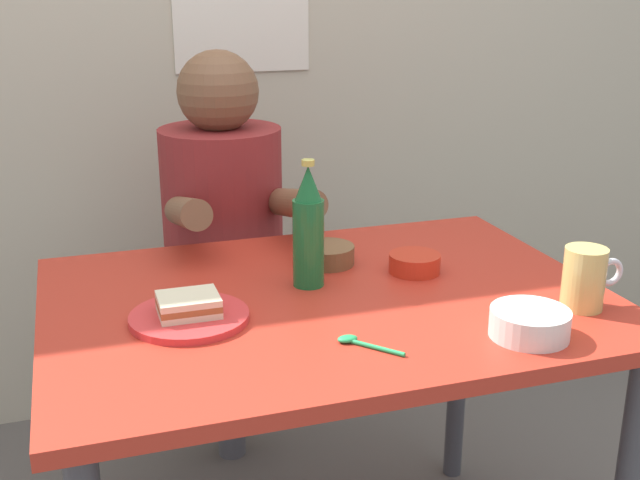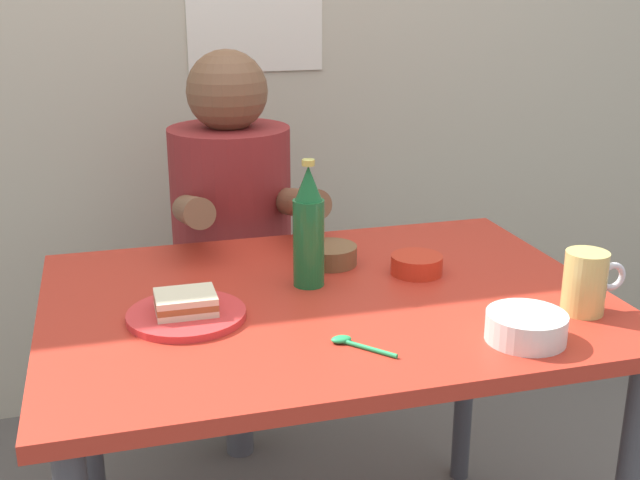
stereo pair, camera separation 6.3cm
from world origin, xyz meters
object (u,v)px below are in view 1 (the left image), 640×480
dining_table (328,338)px  person_seated (223,206)px  stool (228,346)px  sauce_bowl_chili (415,262)px  beer_mug (585,278)px  plate_orange (189,317)px  beer_bottle (308,230)px  sandwich (189,305)px

dining_table → person_seated: size_ratio=1.53×
stool → sauce_bowl_chili: (0.30, -0.56, 0.41)m
beer_mug → plate_orange: bearing=166.7°
stool → beer_bottle: size_ratio=1.72×
sandwich → beer_mug: bearing=-13.3°
dining_table → sandwich: bearing=-172.5°
stool → sauce_bowl_chili: size_ratio=4.09×
stool → beer_mug: size_ratio=3.57×
dining_table → sauce_bowl_chili: size_ratio=10.00×
stool → beer_mug: (0.53, -0.84, 0.45)m
beer_mug → beer_bottle: beer_bottle is taller
person_seated → sandwich: person_seated is taller
dining_table → beer_bottle: size_ratio=4.20×
sauce_bowl_chili → plate_orange: bearing=-168.2°
stool → beer_mug: beer_mug is taller
dining_table → beer_mug: 0.51m
plate_orange → sandwich: (0.00, 0.00, 0.02)m
dining_table → sandwich: 0.31m
sandwich → beer_mug: 0.74m
dining_table → beer_mug: bearing=-25.2°
beer_mug → beer_bottle: bearing=149.3°
dining_table → stool: (-0.09, 0.63, -0.30)m
plate_orange → beer_bottle: size_ratio=0.84×
beer_mug → sauce_bowl_chili: size_ratio=1.15×
person_seated → beer_mug: size_ratio=5.71×
stool → person_seated: person_seated is taller
dining_table → person_seated: bearing=97.8°
stool → person_seated: size_ratio=0.63×
person_seated → beer_bottle: bearing=-83.2°
beer_mug → person_seated: bearing=122.5°
sandwich → beer_mug: size_ratio=0.87×
sandwich → dining_table: bearing=7.5°
stool → sandwich: size_ratio=4.09×
dining_table → plate_orange: bearing=-172.5°
beer_mug → sauce_bowl_chili: beer_mug is taller
dining_table → person_seated: person_seated is taller
plate_orange → sauce_bowl_chili: bearing=11.8°
plate_orange → sauce_bowl_chili: size_ratio=2.00×
plate_orange → beer_bottle: beer_bottle is taller
dining_table → sandwich: size_ratio=10.00×
sauce_bowl_chili → sandwich: bearing=-168.2°
person_seated → sandwich: 0.68m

